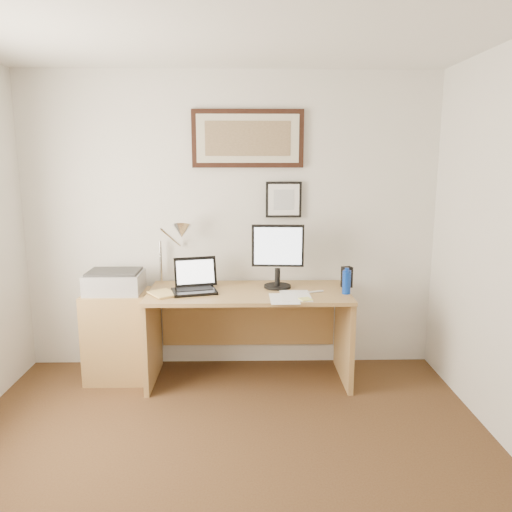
{
  "coord_description": "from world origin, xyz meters",
  "views": [
    {
      "loc": [
        0.13,
        -2.22,
        1.79
      ],
      "look_at": [
        0.21,
        1.43,
        1.07
      ],
      "focal_mm": 35.0,
      "sensor_mm": 36.0,
      "label": 1
    }
  ],
  "objects_px": {
    "book": "(153,296)",
    "side_cabinet": "(118,336)",
    "printer": "(115,282)",
    "laptop": "(195,284)",
    "desk": "(248,316)",
    "water_bottle": "(347,282)",
    "lcd_monitor": "(278,253)"
  },
  "relations": [
    {
      "from": "side_cabinet",
      "to": "laptop",
      "type": "distance_m",
      "value": 0.78
    },
    {
      "from": "water_bottle",
      "to": "printer",
      "type": "bearing_deg",
      "value": 175.24
    },
    {
      "from": "water_bottle",
      "to": "lcd_monitor",
      "type": "height_order",
      "value": "lcd_monitor"
    },
    {
      "from": "side_cabinet",
      "to": "laptop",
      "type": "bearing_deg",
      "value": -4.26
    },
    {
      "from": "printer",
      "to": "lcd_monitor",
      "type": "bearing_deg",
      "value": 1.67
    },
    {
      "from": "book",
      "to": "side_cabinet",
      "type": "bearing_deg",
      "value": 148.46
    },
    {
      "from": "desk",
      "to": "printer",
      "type": "bearing_deg",
      "value": -178.44
    },
    {
      "from": "book",
      "to": "lcd_monitor",
      "type": "bearing_deg",
      "value": 14.43
    },
    {
      "from": "book",
      "to": "laptop",
      "type": "xyz_separation_m",
      "value": [
        0.31,
        0.16,
        0.05
      ]
    },
    {
      "from": "side_cabinet",
      "to": "water_bottle",
      "type": "relative_size",
      "value": 3.95
    },
    {
      "from": "printer",
      "to": "side_cabinet",
      "type": "bearing_deg",
      "value": -48.51
    },
    {
      "from": "water_bottle",
      "to": "desk",
      "type": "bearing_deg",
      "value": 166.58
    },
    {
      "from": "side_cabinet",
      "to": "desk",
      "type": "xyz_separation_m",
      "value": [
        1.07,
        0.04,
        0.15
      ]
    },
    {
      "from": "laptop",
      "to": "printer",
      "type": "xyz_separation_m",
      "value": [
        -0.65,
        0.05,
        0.01
      ]
    },
    {
      "from": "water_bottle",
      "to": "laptop",
      "type": "height_order",
      "value": "laptop"
    },
    {
      "from": "side_cabinet",
      "to": "printer",
      "type": "xyz_separation_m",
      "value": [
        -0.01,
        0.01,
        0.45
      ]
    },
    {
      "from": "desk",
      "to": "book",
      "type": "bearing_deg",
      "value": -161.81
    },
    {
      "from": "water_bottle",
      "to": "printer",
      "type": "xyz_separation_m",
      "value": [
        -1.84,
        0.15,
        -0.02
      ]
    },
    {
      "from": "printer",
      "to": "book",
      "type": "bearing_deg",
      "value": -31.87
    },
    {
      "from": "side_cabinet",
      "to": "book",
      "type": "relative_size",
      "value": 3.1
    },
    {
      "from": "laptop",
      "to": "water_bottle",
      "type": "bearing_deg",
      "value": -4.76
    },
    {
      "from": "side_cabinet",
      "to": "printer",
      "type": "bearing_deg",
      "value": 131.49
    },
    {
      "from": "side_cabinet",
      "to": "laptop",
      "type": "relative_size",
      "value": 1.87
    },
    {
      "from": "water_bottle",
      "to": "book",
      "type": "relative_size",
      "value": 0.78
    },
    {
      "from": "side_cabinet",
      "to": "water_bottle",
      "type": "distance_m",
      "value": 1.9
    },
    {
      "from": "laptop",
      "to": "printer",
      "type": "height_order",
      "value": "laptop"
    },
    {
      "from": "water_bottle",
      "to": "book",
      "type": "xyz_separation_m",
      "value": [
        -1.5,
        -0.06,
        -0.08
      ]
    },
    {
      "from": "water_bottle",
      "to": "laptop",
      "type": "bearing_deg",
      "value": 175.24
    },
    {
      "from": "lcd_monitor",
      "to": "book",
      "type": "bearing_deg",
      "value": -165.57
    },
    {
      "from": "laptop",
      "to": "lcd_monitor",
      "type": "xyz_separation_m",
      "value": [
        0.67,
        0.09,
        0.23
      ]
    },
    {
      "from": "side_cabinet",
      "to": "lcd_monitor",
      "type": "xyz_separation_m",
      "value": [
        1.31,
        0.04,
        0.68
      ]
    },
    {
      "from": "laptop",
      "to": "printer",
      "type": "relative_size",
      "value": 0.89
    }
  ]
}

